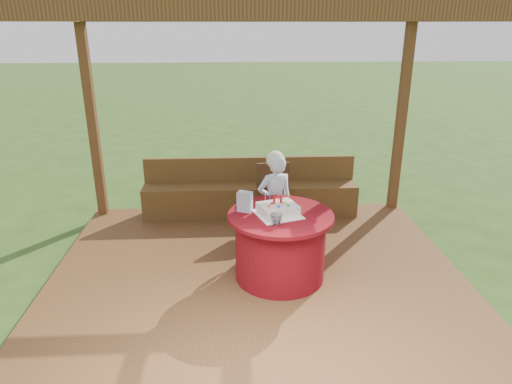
% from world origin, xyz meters
% --- Properties ---
extents(ground, '(60.00, 60.00, 0.00)m').
position_xyz_m(ground, '(0.00, 0.00, 0.00)').
color(ground, '#294A18').
rests_on(ground, ground).
extents(deck, '(4.50, 4.00, 0.12)m').
position_xyz_m(deck, '(0.00, 0.00, 0.06)').
color(deck, brown).
rests_on(deck, ground).
extents(pergola, '(4.50, 4.00, 2.72)m').
position_xyz_m(pergola, '(0.00, 0.00, 2.41)').
color(pergola, brown).
rests_on(pergola, deck).
extents(bench, '(3.00, 0.42, 0.80)m').
position_xyz_m(bench, '(0.00, 1.72, 0.38)').
color(bench, brown).
rests_on(bench, deck).
extents(table, '(1.10, 1.10, 0.74)m').
position_xyz_m(table, '(0.24, -0.03, 0.49)').
color(table, maroon).
rests_on(table, deck).
extents(chair, '(0.48, 0.48, 0.88)m').
position_xyz_m(chair, '(0.30, 1.20, 0.61)').
color(chair, '#3E2513').
rests_on(chair, deck).
extents(elderly_woman, '(0.49, 0.39, 1.22)m').
position_xyz_m(elderly_woman, '(0.25, 0.66, 0.74)').
color(elderly_woman, '#AAD9FC').
rests_on(elderly_woman, deck).
extents(birthday_cake, '(0.54, 0.54, 0.19)m').
position_xyz_m(birthday_cake, '(0.21, -0.04, 0.91)').
color(birthday_cake, white).
rests_on(birthday_cake, table).
extents(gift_bag, '(0.17, 0.14, 0.21)m').
position_xyz_m(gift_bag, '(-0.13, 0.07, 0.96)').
color(gift_bag, '#DB8EC9').
rests_on(gift_bag, table).
extents(drinking_glass, '(0.12, 0.12, 0.11)m').
position_xyz_m(drinking_glass, '(0.17, -0.29, 0.91)').
color(drinking_glass, white).
rests_on(drinking_glass, table).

